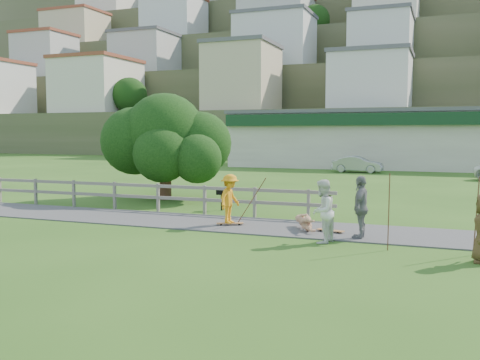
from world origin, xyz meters
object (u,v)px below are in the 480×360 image
at_px(spectator_a, 322,211).
at_px(bbq, 222,200).
at_px(spectator_b, 361,207).
at_px(skater_fallen, 306,222).
at_px(tree, 165,155).
at_px(skater_rider, 230,202).
at_px(car_silver, 357,164).

height_order(spectator_a, bbq, spectator_a).
bearing_deg(spectator_b, skater_fallen, -108.43).
height_order(skater_fallen, bbq, bbq).
relative_size(skater_fallen, bbq, 1.85).
distance_m(skater_fallen, tree, 9.94).
height_order(skater_rider, tree, tree).
xyz_separation_m(car_silver, tree, (-5.69, -20.41, 1.41)).
xyz_separation_m(spectator_a, car_silver, (-3.21, 27.58, -0.25)).
bearing_deg(skater_fallen, tree, 116.64).
bearing_deg(skater_fallen, skater_rider, 151.95).
xyz_separation_m(spectator_b, tree, (-9.82, 6.25, 1.13)).
xyz_separation_m(car_silver, bbq, (-1.86, -22.79, -0.22)).
xyz_separation_m(tree, bbq, (3.83, -2.38, -1.63)).
distance_m(skater_rider, skater_fallen, 2.60).
bearing_deg(car_silver, spectator_b, -169.95).
height_order(tree, bbq, tree).
bearing_deg(spectator_b, bbq, -120.73).
relative_size(tree, bbq, 7.14).
distance_m(skater_rider, spectator_b, 4.38).
height_order(skater_fallen, car_silver, car_silver).
distance_m(spectator_b, tree, 11.69).
bearing_deg(tree, bbq, -31.87).
height_order(spectator_a, car_silver, spectator_a).
distance_m(skater_fallen, bbq, 5.28).
xyz_separation_m(spectator_a, bbq, (-5.07, 4.79, -0.47)).
relative_size(skater_rider, tree, 0.27).
bearing_deg(bbq, skater_fallen, -46.21).
relative_size(spectator_b, bbq, 2.20).
distance_m(skater_fallen, spectator_b, 2.01).
xyz_separation_m(skater_fallen, bbq, (-4.20, 3.20, 0.14)).
bearing_deg(skater_rider, spectator_b, -91.34).
height_order(skater_rider, skater_fallen, skater_rider).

